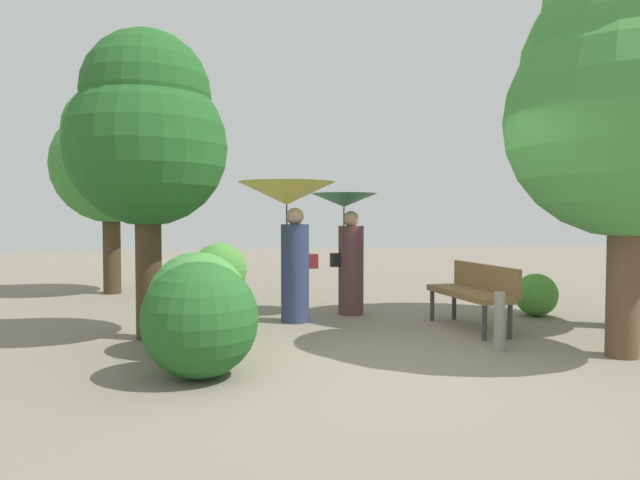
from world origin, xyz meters
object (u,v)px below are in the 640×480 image
at_px(tree_mid_left, 110,155).
at_px(path_marker_post, 500,321).
at_px(person_right, 347,234).
at_px(park_bench, 474,289).
at_px(tree_mid_right, 636,51).
at_px(person_left, 289,215).
at_px(tree_near_left, 147,131).
at_px(tree_near_right, 628,98).

relative_size(tree_mid_left, path_marker_post, 6.13).
xyz_separation_m(person_right, park_bench, (1.32, -1.40, -0.67)).
xyz_separation_m(tree_mid_left, tree_mid_right, (7.12, -4.85, 0.99)).
distance_m(person_right, tree_mid_right, 4.49).
relative_size(person_left, tree_near_left, 0.53).
bearing_deg(tree_mid_right, park_bench, 171.01).
bearing_deg(tree_near_right, tree_mid_right, 46.94).
bearing_deg(path_marker_post, tree_near_right, -25.57).
height_order(person_left, path_marker_post, person_left).
xyz_separation_m(person_right, tree_near_left, (-2.74, -1.13, 1.27)).
xyz_separation_m(person_left, person_right, (0.94, 0.45, -0.28)).
height_order(tree_mid_right, path_marker_post, tree_mid_right).
bearing_deg(tree_near_right, person_left, 139.38).
distance_m(person_right, tree_near_right, 4.02).
relative_size(tree_near_left, tree_near_right, 0.89).
bearing_deg(tree_mid_right, person_right, 152.92).
xyz_separation_m(tree_near_left, path_marker_post, (3.76, -1.42, -2.13)).
xyz_separation_m(person_left, tree_near_left, (-1.79, -0.68, 0.98)).
bearing_deg(person_left, path_marker_post, -141.12).
height_order(park_bench, tree_near_left, tree_near_left).
xyz_separation_m(person_left, path_marker_post, (1.97, -2.10, -1.15)).
height_order(person_right, tree_near_left, tree_near_left).
xyz_separation_m(park_bench, tree_mid_right, (2.07, -0.33, 3.07)).
bearing_deg(person_right, path_marker_post, -162.32).
distance_m(park_bench, tree_mid_left, 7.10).
height_order(person_left, tree_near_left, tree_near_left).
relative_size(person_left, tree_near_right, 0.47).
distance_m(tree_near_left, tree_mid_right, 6.25).
bearing_deg(person_right, tree_mid_right, -121.30).
distance_m(person_right, park_bench, 2.04).
bearing_deg(tree_mid_right, person_left, 163.49).
height_order(tree_near_left, tree_mid_left, tree_mid_left).
bearing_deg(person_right, park_bench, -141.05).
height_order(person_right, park_bench, person_right).
bearing_deg(path_marker_post, person_left, 133.10).
xyz_separation_m(person_left, park_bench, (2.26, -0.95, -0.96)).
distance_m(tree_mid_right, path_marker_post, 4.11).
height_order(tree_near_right, path_marker_post, tree_near_right).
height_order(tree_mid_left, tree_mid_right, tree_mid_right).
xyz_separation_m(person_left, tree_near_right, (3.07, -2.63, 1.19)).
distance_m(park_bench, path_marker_post, 1.20).
xyz_separation_m(tree_near_right, path_marker_post, (-1.10, 0.52, -2.34)).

